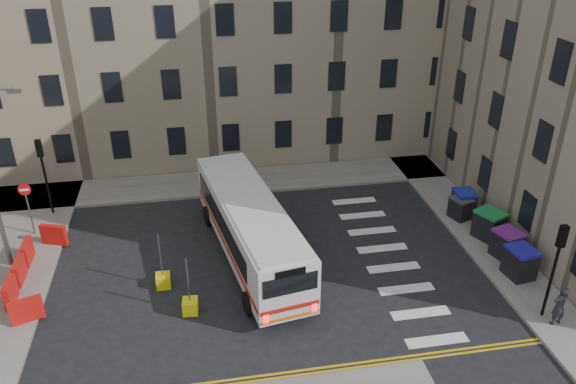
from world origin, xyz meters
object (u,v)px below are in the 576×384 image
object	(u,v)px
bus	(250,226)
wheelie_bin_a	(520,262)
wheelie_bin_e	(464,202)
wheelie_bin_c	(489,224)
wheelie_bin_b	(507,244)
bollard_yellow	(163,281)
wheelie_bin_d	(460,208)
bollard_chevron	(190,306)
pedestrian	(559,306)

from	to	relation	value
bus	wheelie_bin_a	world-z (taller)	bus
wheelie_bin_e	wheelie_bin_c	bearing A→B (deg)	-82.50
wheelie_bin_b	wheelie_bin_e	distance (m)	4.08
wheelie_bin_e	bollard_yellow	world-z (taller)	wheelie_bin_e
wheelie_bin_d	bollard_chevron	world-z (taller)	wheelie_bin_d
bollard_yellow	bollard_chevron	bearing A→B (deg)	-60.22
wheelie_bin_a	wheelie_bin_e	xyz separation A→B (m)	(0.05, 5.54, -0.03)
wheelie_bin_d	bollard_chevron	bearing A→B (deg)	-178.59
wheelie_bin_d	wheelie_bin_b	bearing A→B (deg)	-100.87
wheelie_bin_b	wheelie_bin_c	bearing A→B (deg)	73.52
wheelie_bin_e	wheelie_bin_d	bearing A→B (deg)	-128.69
wheelie_bin_e	pedestrian	xyz separation A→B (m)	(-0.30, -8.67, 0.20)
bus	wheelie_bin_a	size ratio (longest dim) A/B	8.09
bus	bollard_yellow	xyz separation A→B (m)	(-3.94, -1.58, -1.39)
wheelie_bin_b	bollard_yellow	size ratio (longest dim) A/B	2.42
wheelie_bin_a	wheelie_bin_d	size ratio (longest dim) A/B	1.09
wheelie_bin_a	wheelie_bin_c	world-z (taller)	wheelie_bin_c
wheelie_bin_d	wheelie_bin_e	distance (m)	0.50
wheelie_bin_b	wheelie_bin_d	distance (m)	3.75
wheelie_bin_e	bollard_chevron	xyz separation A→B (m)	(-14.17, -5.35, -0.50)
bus	pedestrian	distance (m)	12.99
wheelie_bin_a	wheelie_bin_e	distance (m)	5.54
wheelie_bin_e	bollard_yellow	size ratio (longest dim) A/B	2.16
pedestrian	bollard_chevron	world-z (taller)	pedestrian
bus	bollard_yellow	world-z (taller)	bus
wheelie_bin_b	pedestrian	xyz separation A→B (m)	(-0.46, -4.60, 0.18)
pedestrian	bollard_yellow	xyz separation A→B (m)	(-14.97, 5.25, -0.71)
pedestrian	bollard_yellow	distance (m)	15.87
wheelie_bin_e	bus	bearing A→B (deg)	-167.14
wheelie_bin_a	wheelie_bin_e	bearing A→B (deg)	81.96
wheelie_bin_c	pedestrian	distance (m)	6.31
wheelie_bin_e	bollard_yellow	distance (m)	15.65
bus	bollard_chevron	xyz separation A→B (m)	(-2.84, -3.50, -1.39)
wheelie_bin_b	wheelie_bin_c	size ratio (longest dim) A/B	0.89
pedestrian	wheelie_bin_d	bearing A→B (deg)	-99.06
wheelie_bin_c	wheelie_bin_e	distance (m)	2.39
wheelie_bin_d	wheelie_bin_e	bearing A→B (deg)	29.33
wheelie_bin_e	bollard_chevron	size ratio (longest dim) A/B	2.16
wheelie_bin_d	bollard_yellow	bearing A→B (deg)	173.19
wheelie_bin_a	wheelie_bin_c	distance (m)	3.16
bus	wheelie_bin_b	world-z (taller)	bus
wheelie_bin_b	bollard_chevron	world-z (taller)	wheelie_bin_b
bus	bollard_chevron	bearing A→B (deg)	-138.70
wheelie_bin_c	wheelie_bin_d	bearing A→B (deg)	79.39
pedestrian	bollard_yellow	world-z (taller)	pedestrian
wheelie_bin_d	bollard_chevron	distance (m)	14.71
wheelie_bin_e	pedestrian	bearing A→B (deg)	-88.39
wheelie_bin_a	bollard_chevron	world-z (taller)	wheelie_bin_a
wheelie_bin_c	bollard_yellow	size ratio (longest dim) A/B	2.71
wheelie_bin_d	pedestrian	size ratio (longest dim) A/B	0.73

